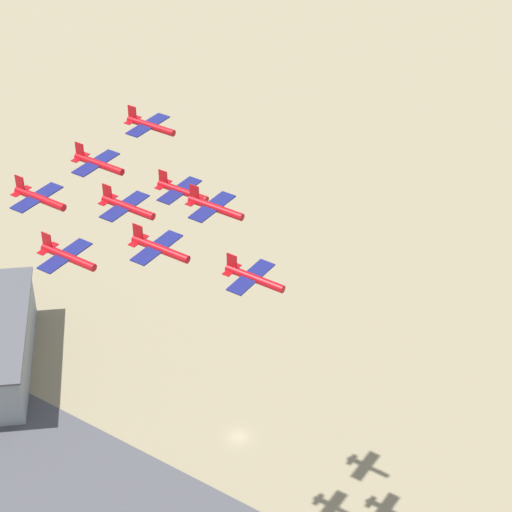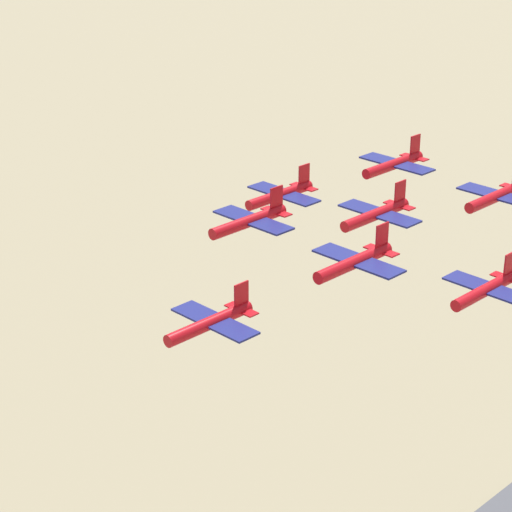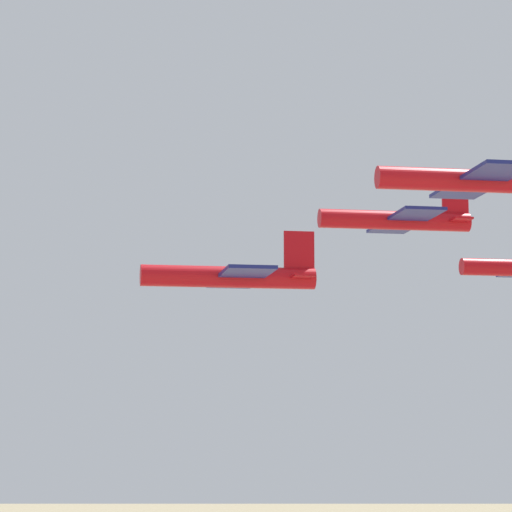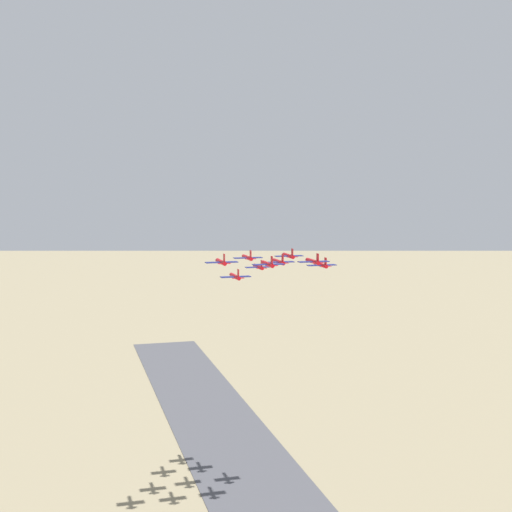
# 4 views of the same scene
# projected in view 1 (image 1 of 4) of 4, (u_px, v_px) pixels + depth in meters

# --- Properties ---
(ground_plane) EXTENTS (3000.00, 3000.00, 0.00)m
(ground_plane) POSITION_uv_depth(u_px,v_px,m) (239.00, 437.00, 199.53)
(ground_plane) COLOR gray
(jet_0) EXTENTS (7.63, 7.73, 2.90)m
(jet_0) POSITION_uv_depth(u_px,v_px,m) (253.00, 277.00, 127.69)
(jet_0) COLOR #B20C14
(jet_1) EXTENTS (7.63, 7.73, 2.90)m
(jet_1) POSITION_uv_depth(u_px,v_px,m) (214.00, 207.00, 134.21)
(jet_1) COLOR #B20C14
(jet_2) EXTENTS (7.63, 7.73, 2.90)m
(jet_2) POSITION_uv_depth(u_px,v_px,m) (158.00, 248.00, 125.82)
(jet_2) COLOR #B20C14
(jet_3) EXTENTS (7.63, 7.73, 2.90)m
(jet_3) POSITION_uv_depth(u_px,v_px,m) (181.00, 191.00, 145.19)
(jet_3) COLOR #B20C14
(jet_4) EXTENTS (7.63, 7.73, 2.90)m
(jet_4) POSITION_uv_depth(u_px,v_px,m) (126.00, 206.00, 134.87)
(jet_4) COLOR #B20C14
(jet_5) EXTENTS (7.63, 7.73, 2.90)m
(jet_5) POSITION_uv_depth(u_px,v_px,m) (66.00, 256.00, 127.27)
(jet_5) COLOR #B20C14
(jet_6) EXTENTS (7.63, 7.73, 2.90)m
(jet_6) POSITION_uv_depth(u_px,v_px,m) (149.00, 125.00, 151.04)
(jet_6) COLOR #B20C14
(jet_7) EXTENTS (7.63, 7.73, 2.90)m
(jet_7) POSITION_uv_depth(u_px,v_px,m) (97.00, 163.00, 143.27)
(jet_7) COLOR #B20C14
(jet_8) EXTENTS (7.63, 7.73, 2.90)m
(jet_8) POSITION_uv_depth(u_px,v_px,m) (38.00, 198.00, 134.78)
(jet_8) COLOR #B20C14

